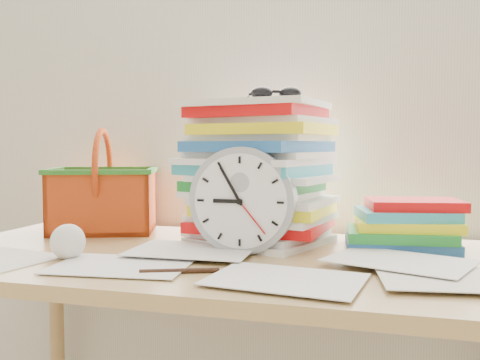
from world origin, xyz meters
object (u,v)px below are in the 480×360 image
(desk, at_px, (221,286))
(clock, at_px, (243,200))
(paper_stack, at_px, (258,172))
(book_stack, at_px, (407,224))
(basket, at_px, (103,181))

(desk, height_order, clock, clock)
(paper_stack, bearing_deg, clock, -89.43)
(paper_stack, relative_size, clock, 1.46)
(clock, bearing_deg, desk, -155.12)
(desk, height_order, book_stack, book_stack)
(clock, height_order, book_stack, clock)
(basket, bearing_deg, paper_stack, -24.65)
(clock, bearing_deg, book_stack, 23.80)
(desk, relative_size, book_stack, 5.05)
(paper_stack, distance_m, basket, 0.47)
(clock, relative_size, book_stack, 0.89)
(paper_stack, bearing_deg, desk, -104.70)
(paper_stack, height_order, clock, paper_stack)
(desk, bearing_deg, paper_stack, 75.30)
(desk, bearing_deg, clock, 24.88)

